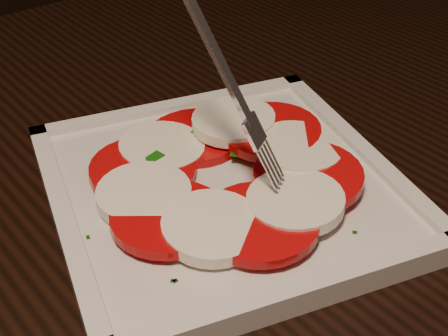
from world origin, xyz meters
name	(u,v)px	position (x,y,z in m)	size (l,w,h in m)	color
table	(137,241)	(0.21, 0.28, 0.65)	(1.28, 0.92, 0.75)	black
chair	(41,39)	(0.38, 1.06, 0.53)	(0.46, 0.46, 0.93)	black
plate	(224,190)	(0.26, 0.18, 0.76)	(0.28, 0.28, 0.01)	silver
caprese_salad	(224,172)	(0.26, 0.18, 0.78)	(0.23, 0.23, 0.03)	#C5040B
fork	(210,71)	(0.24, 0.18, 0.87)	(0.04, 0.09, 0.17)	white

